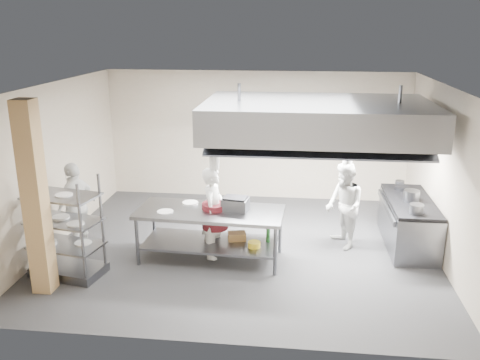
# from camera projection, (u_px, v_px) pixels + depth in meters

# --- Properties ---
(floor) EXTENTS (7.00, 7.00, 0.00)m
(floor) POSITION_uv_depth(u_px,v_px,m) (242.00, 248.00, 9.49)
(floor) COLOR #2F2F31
(floor) RESTS_ON ground
(ceiling) EXTENTS (7.00, 7.00, 0.00)m
(ceiling) POSITION_uv_depth(u_px,v_px,m) (242.00, 86.00, 8.61)
(ceiling) COLOR silver
(ceiling) RESTS_ON wall_back
(wall_back) EXTENTS (7.00, 0.00, 7.00)m
(wall_back) POSITION_uv_depth(u_px,v_px,m) (256.00, 136.00, 11.90)
(wall_back) COLOR #B8A792
(wall_back) RESTS_ON ground
(wall_left) EXTENTS (0.00, 6.00, 6.00)m
(wall_left) POSITION_uv_depth(u_px,v_px,m) (55.00, 165.00, 9.43)
(wall_left) COLOR #B8A792
(wall_left) RESTS_ON ground
(wall_right) EXTENTS (0.00, 6.00, 6.00)m
(wall_right) POSITION_uv_depth(u_px,v_px,m) (445.00, 177.00, 8.67)
(wall_right) COLOR #B8A792
(wall_right) RESTS_ON ground
(column) EXTENTS (0.30, 0.30, 3.00)m
(column) POSITION_uv_depth(u_px,v_px,m) (35.00, 200.00, 7.56)
(column) COLOR tan
(column) RESTS_ON floor
(exhaust_hood) EXTENTS (4.00, 2.50, 0.60)m
(exhaust_hood) POSITION_uv_depth(u_px,v_px,m) (317.00, 118.00, 9.03)
(exhaust_hood) COLOR gray
(exhaust_hood) RESTS_ON ceiling
(hood_strip_a) EXTENTS (1.60, 0.12, 0.04)m
(hood_strip_a) POSITION_uv_depth(u_px,v_px,m) (266.00, 135.00, 9.22)
(hood_strip_a) COLOR white
(hood_strip_a) RESTS_ON exhaust_hood
(hood_strip_b) EXTENTS (1.60, 0.12, 0.04)m
(hood_strip_b) POSITION_uv_depth(u_px,v_px,m) (367.00, 137.00, 9.02)
(hood_strip_b) COLOR white
(hood_strip_b) RESTS_ON exhaust_hood
(wall_shelf) EXTENTS (1.50, 0.28, 0.04)m
(wall_shelf) POSITION_uv_depth(u_px,v_px,m) (334.00, 139.00, 11.55)
(wall_shelf) COLOR gray
(wall_shelf) RESTS_ON wall_back
(island) EXTENTS (2.59, 1.18, 0.91)m
(island) POSITION_uv_depth(u_px,v_px,m) (210.00, 235.00, 8.94)
(island) COLOR gray
(island) RESTS_ON floor
(island_worktop) EXTENTS (2.59, 1.18, 0.06)m
(island_worktop) POSITION_uv_depth(u_px,v_px,m) (210.00, 212.00, 8.81)
(island_worktop) COLOR gray
(island_worktop) RESTS_ON island
(island_undershelf) EXTENTS (2.38, 1.07, 0.04)m
(island_undershelf) POSITION_uv_depth(u_px,v_px,m) (211.00, 243.00, 8.98)
(island_undershelf) COLOR slate
(island_undershelf) RESTS_ON island
(pass_rack) EXTENTS (1.25, 0.88, 1.71)m
(pass_rack) POSITION_uv_depth(u_px,v_px,m) (65.00, 226.00, 8.25)
(pass_rack) COLOR gray
(pass_rack) RESTS_ON floor
(cooking_range) EXTENTS (0.80, 2.00, 0.84)m
(cooking_range) POSITION_uv_depth(u_px,v_px,m) (408.00, 224.00, 9.51)
(cooking_range) COLOR slate
(cooking_range) RESTS_ON floor
(range_top) EXTENTS (0.78, 1.96, 0.06)m
(range_top) POSITION_uv_depth(u_px,v_px,m) (411.00, 201.00, 9.38)
(range_top) COLOR black
(range_top) RESTS_ON cooking_range
(chef_head) EXTENTS (0.48, 0.65, 1.64)m
(chef_head) POSITION_uv_depth(u_px,v_px,m) (214.00, 213.00, 8.94)
(chef_head) COLOR silver
(chef_head) RESTS_ON floor
(chef_line) EXTENTS (0.84, 0.94, 1.61)m
(chef_line) POSITION_uv_depth(u_px,v_px,m) (344.00, 206.00, 9.33)
(chef_line) COLOR white
(chef_line) RESTS_ON floor
(chef_plating) EXTENTS (0.67, 1.05, 1.65)m
(chef_plating) POSITION_uv_depth(u_px,v_px,m) (76.00, 206.00, 9.24)
(chef_plating) COLOR white
(chef_plating) RESTS_ON floor
(griddle) EXTENTS (0.49, 0.40, 0.22)m
(griddle) POSITION_uv_depth(u_px,v_px,m) (235.00, 204.00, 8.78)
(griddle) COLOR slate
(griddle) RESTS_ON island_worktop
(wicker_basket) EXTENTS (0.35, 0.27, 0.14)m
(wicker_basket) POSITION_uv_depth(u_px,v_px,m) (237.00, 236.00, 9.03)
(wicker_basket) COLOR brown
(wicker_basket) RESTS_ON island_undershelf
(stockpot) EXTENTS (0.29, 0.29, 0.20)m
(stockpot) POSITION_uv_depth(u_px,v_px,m) (411.00, 196.00, 9.29)
(stockpot) COLOR gray
(stockpot) RESTS_ON range_top
(plate_stack) EXTENTS (0.28, 0.28, 0.05)m
(plate_stack) POSITION_uv_depth(u_px,v_px,m) (67.00, 244.00, 8.34)
(plate_stack) COLOR silver
(plate_stack) RESTS_ON pass_rack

